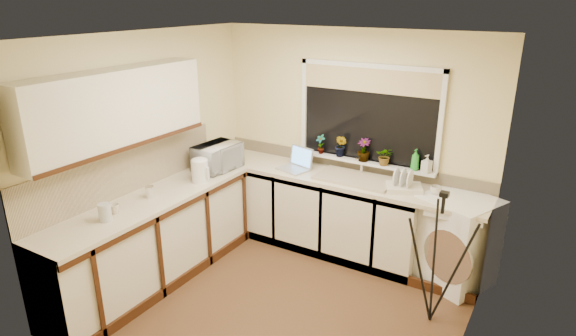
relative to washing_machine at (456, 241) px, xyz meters
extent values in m
plane|color=brown|center=(-1.30, -1.24, -0.45)|extent=(3.20, 3.20, 0.00)
plane|color=white|center=(-1.30, -1.24, 2.00)|extent=(3.20, 3.20, 0.00)
plane|color=beige|center=(-1.30, 0.26, 0.77)|extent=(3.20, 0.00, 3.20)
plane|color=beige|center=(-1.30, -2.74, 0.77)|extent=(3.20, 0.00, 3.20)
plane|color=beige|center=(-2.90, -1.24, 0.77)|extent=(0.00, 3.00, 3.00)
plane|color=beige|center=(0.30, -1.24, 0.77)|extent=(0.00, 3.00, 3.00)
cube|color=silver|center=(-1.62, -0.04, -0.02)|extent=(2.55, 0.60, 0.86)
cube|color=silver|center=(-2.60, -1.54, -0.02)|extent=(0.54, 2.40, 0.86)
cube|color=beige|center=(-1.30, -0.04, 0.43)|extent=(3.20, 0.60, 0.04)
cube|color=beige|center=(-2.60, -1.54, 0.43)|extent=(0.60, 2.40, 0.04)
cube|color=silver|center=(-2.74, -1.69, 1.35)|extent=(0.28, 1.90, 0.70)
cube|color=beige|center=(-2.89, -1.54, 0.67)|extent=(0.02, 2.40, 0.45)
cube|color=beige|center=(-1.30, 0.25, 0.52)|extent=(3.20, 0.02, 0.14)
cube|color=black|center=(-1.10, 0.25, 1.10)|extent=(1.50, 0.02, 1.00)
cube|color=tan|center=(-1.10, 0.22, 1.47)|extent=(1.50, 0.02, 0.25)
cube|color=white|center=(-1.10, 0.19, 0.58)|extent=(1.60, 0.14, 0.03)
cube|color=tan|center=(-1.10, -0.04, 0.46)|extent=(0.82, 0.46, 0.03)
cylinder|color=silver|center=(-1.10, 0.14, 0.57)|extent=(0.03, 0.03, 0.24)
cube|color=white|center=(0.00, 0.00, 0.00)|extent=(0.84, 0.83, 0.91)
cube|color=#ADADB5|center=(-1.82, -0.12, 0.45)|extent=(0.38, 0.32, 0.02)
cube|color=#5DADFF|center=(-1.78, 0.01, 0.58)|extent=(0.33, 0.14, 0.23)
cylinder|color=white|center=(-2.48, -0.92, 0.56)|extent=(0.18, 0.18, 0.23)
cube|color=beige|center=(-0.55, -0.06, 0.47)|extent=(0.43, 0.38, 0.05)
cylinder|color=silver|center=(-2.57, -2.08, 0.53)|extent=(0.11, 0.11, 0.16)
cylinder|color=silver|center=(-2.62, -1.51, 0.50)|extent=(0.08, 0.08, 0.12)
imported|color=silver|center=(-2.57, -0.52, 0.59)|extent=(0.38, 0.54, 0.29)
imported|color=#999999|center=(-1.62, 0.17, 0.71)|extent=(0.14, 0.11, 0.22)
imported|color=#999999|center=(-1.38, 0.18, 0.72)|extent=(0.17, 0.15, 0.25)
imported|color=#999999|center=(-1.10, 0.18, 0.72)|extent=(0.15, 0.15, 0.25)
imported|color=#999999|center=(-0.85, 0.16, 0.70)|extent=(0.21, 0.19, 0.20)
imported|color=green|center=(-0.53, 0.18, 0.71)|extent=(0.09, 0.09, 0.22)
imported|color=#999999|center=(-0.41, 0.17, 0.69)|extent=(0.11, 0.11, 0.19)
imported|color=beige|center=(-0.25, -0.01, 0.49)|extent=(0.14, 0.14, 0.09)
imported|color=beige|center=(-2.62, -1.94, 0.49)|extent=(0.10, 0.10, 0.09)
camera|label=1|loc=(0.76, -4.53, 2.30)|focal=30.08mm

